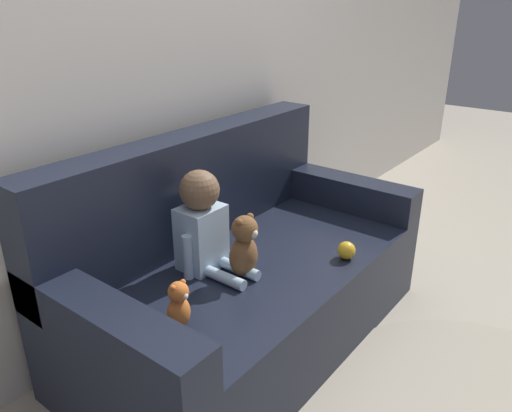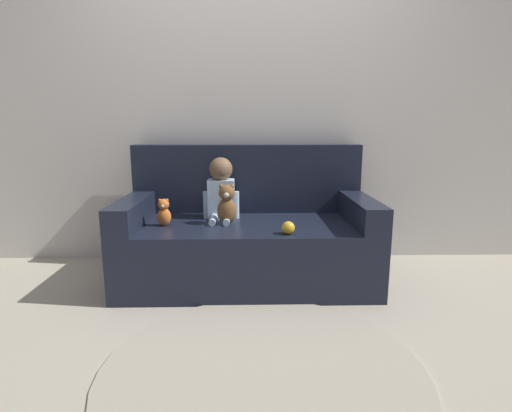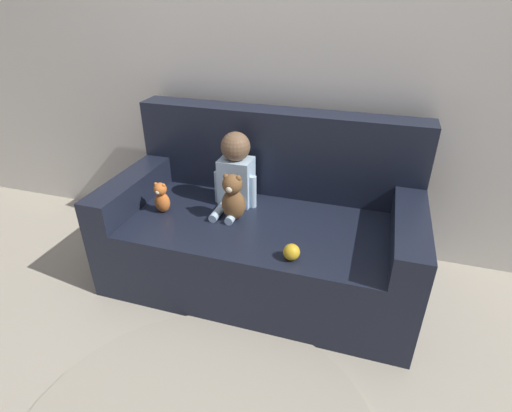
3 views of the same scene
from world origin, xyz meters
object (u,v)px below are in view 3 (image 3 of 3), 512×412
object	(u,v)px
plush_toy_side	(162,198)
toy_ball	(292,252)
teddy_bear_brown	(233,198)
person_baby	(235,172)
couch	(264,227)

from	to	relation	value
plush_toy_side	toy_ball	world-z (taller)	plush_toy_side
teddy_bear_brown	plush_toy_side	bearing A→B (deg)	-173.93
person_baby	plush_toy_side	bearing A→B (deg)	-148.49
couch	person_baby	xyz separation A→B (m)	(-0.18, 0.04, 0.30)
teddy_bear_brown	plush_toy_side	distance (m)	0.41
person_baby	toy_ball	size ratio (longest dim) A/B	5.41
couch	plush_toy_side	distance (m)	0.60
couch	toy_ball	bearing A→B (deg)	-58.03
teddy_bear_brown	person_baby	bearing A→B (deg)	105.34
couch	plush_toy_side	world-z (taller)	couch
couch	plush_toy_side	bearing A→B (deg)	-161.97
person_baby	teddy_bear_brown	xyz separation A→B (m)	(0.05, -0.18, -0.06)
person_baby	toy_ball	xyz separation A→B (m)	(0.43, -0.44, -0.16)
person_baby	teddy_bear_brown	bearing A→B (deg)	-74.66
couch	person_baby	bearing A→B (deg)	166.80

